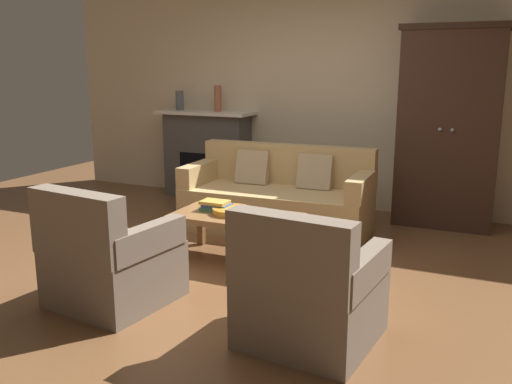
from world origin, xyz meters
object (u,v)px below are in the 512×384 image
Objects in this scene: mantel_vase_slate at (180,100)px; fruit_bowl at (232,211)px; book_stack at (216,206)px; armchair_near_right at (308,295)px; armoire at (449,128)px; mantel_vase_terracotta at (218,99)px; armchair_near_left at (109,262)px; coffee_table at (237,220)px; fireplace at (207,154)px; couch at (278,199)px.

fruit_bowl is at bearing -48.74° from mantel_vase_slate.
armchair_near_right is (1.29, -1.19, -0.15)m from book_stack.
book_stack reaches higher than fruit_bowl.
armoire is 6.54× the size of mantel_vase_terracotta.
armchair_near_left is 1.49m from armchair_near_right.
book_stack is 0.30× the size of armchair_near_right.
mantel_vase_slate is 0.28× the size of armchair_near_right.
coffee_table is at bearing -128.04° from armoire.
mantel_vase_slate reaches higher than coffee_table.
armoire reaches higher than mantel_vase_terracotta.
armoire is at bearing -1.51° from fireplace.
fruit_bowl is (-0.02, -1.04, 0.13)m from couch.
mantel_vase_slate reaches higher than book_stack.
mantel_vase_terracotta is (-1.21, 0.96, 0.96)m from couch.
book_stack is at bearing 137.21° from armchair_near_right.
armchair_near_left is at bearing -122.06° from armoire.
fireplace reaches higher than book_stack.
mantel_vase_terracotta is (-1.02, 1.96, 0.81)m from book_stack.
fruit_bowl is 1.38× the size of mantel_vase_slate.
couch is 2.21× the size of armchair_near_left.
armchair_near_left is at bearing -66.74° from mantel_vase_slate.
couch is 6.08× the size of mantel_vase_terracotta.
book_stack is at bearing -132.64° from armoire.
fireplace reaches higher than coffee_table.
fireplace is 0.65× the size of couch.
book_stack is 2.64m from mantel_vase_slate.
armchair_near_left is (0.99, -3.21, -0.25)m from fireplace.
coffee_table is at bearing 132.71° from armchair_near_right.
fruit_bowl is (1.38, -2.02, -0.12)m from fireplace.
armoire reaches higher than fireplace.
coffee_table is at bearing -88.29° from couch.
fruit_bowl is 0.38× the size of armchair_near_left.
armoire is 8.51× the size of mantel_vase_slate.
coffee_table is (0.03, -1.05, 0.05)m from couch.
fireplace reaches higher than couch.
mantel_vase_slate is at bearing 151.61° from couch.
armchair_near_left is at bearing -99.61° from book_stack.
armoire reaches higher than mantel_vase_slate.
coffee_table is (1.43, -2.03, -0.20)m from fireplace.
armoire is at bearing 51.96° from coffee_table.
mantel_vase_slate is at bearing 178.97° from armoire.
book_stack is 1.76m from armchair_near_right.
fireplace is 0.73m from mantel_vase_terracotta.
mantel_vase_slate is (-3.33, 0.06, 0.19)m from armoire.
mantel_vase_slate reaches higher than armchair_near_left.
armchair_near_right reaches higher than fruit_bowl.
fireplace is at bearing 121.16° from book_stack.
coffee_table is at bearing -54.85° from fireplace.
mantel_vase_slate is at bearing 128.79° from book_stack.
armoire reaches higher than couch.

